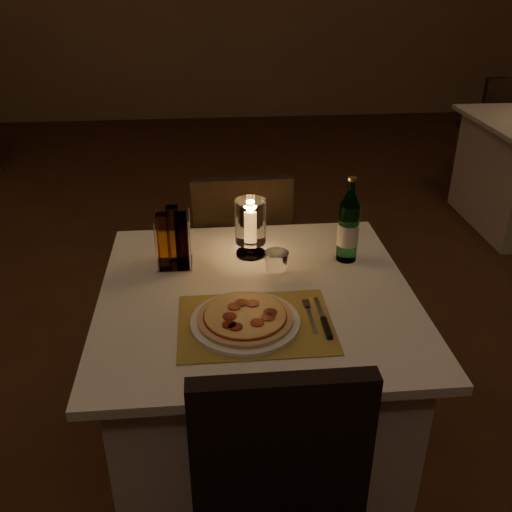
{
  "coord_description": "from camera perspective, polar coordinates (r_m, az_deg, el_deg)",
  "views": [
    {
      "loc": [
        0.03,
        -1.69,
        1.7
      ],
      "look_at": [
        0.17,
        -0.12,
        0.86
      ],
      "focal_mm": 40.0,
      "sensor_mm": 36.0,
      "label": 1
    }
  ],
  "objects": [
    {
      "name": "tumbler",
      "position": [
        1.91,
        2.05,
        -0.72
      ],
      "size": [
        0.08,
        0.08,
        0.08
      ],
      "primitive_type": null,
      "color": "white",
      "rests_on": "main_table"
    },
    {
      "name": "water_bottle",
      "position": [
        1.99,
        9.23,
        2.83
      ],
      "size": [
        0.07,
        0.07,
        0.31
      ],
      "color": "#5FB177",
      "rests_on": "main_table"
    },
    {
      "name": "chair_far",
      "position": [
        2.54,
        -1.44,
        1.1
      ],
      "size": [
        0.42,
        0.42,
        0.9
      ],
      "color": "black",
      "rests_on": "ground"
    },
    {
      "name": "neighbor_chair_rb",
      "position": [
        4.93,
        23.17,
        12.3
      ],
      "size": [
        0.42,
        0.42,
        0.9
      ],
      "color": "black",
      "rests_on": "ground"
    },
    {
      "name": "main_table",
      "position": [
        2.04,
        0.05,
        -12.4
      ],
      "size": [
        1.0,
        1.0,
        0.74
      ],
      "color": "silver",
      "rests_on": "ground"
    },
    {
      "name": "knife",
      "position": [
        1.68,
        6.91,
        -6.72
      ],
      "size": [
        0.02,
        0.22,
        0.01
      ],
      "color": "black",
      "rests_on": "placemat"
    },
    {
      "name": "plate",
      "position": [
        1.67,
        -1.09,
        -6.6
      ],
      "size": [
        0.32,
        0.32,
        0.01
      ],
      "primitive_type": "cylinder",
      "color": "white",
      "rests_on": "placemat"
    },
    {
      "name": "fork",
      "position": [
        1.72,
        5.35,
        -5.74
      ],
      "size": [
        0.02,
        0.18,
        0.0
      ],
      "color": "silver",
      "rests_on": "placemat"
    },
    {
      "name": "floor",
      "position": [
        2.4,
        -4.56,
        -17.43
      ],
      "size": [
        8.0,
        10.0,
        0.02
      ],
      "primitive_type": "cube",
      "color": "#4B2918",
      "rests_on": "ground"
    },
    {
      "name": "cruet_caddy",
      "position": [
        1.95,
        -8.29,
        1.51
      ],
      "size": [
        0.12,
        0.12,
        0.21
      ],
      "color": "white",
      "rests_on": "main_table"
    },
    {
      "name": "pizza",
      "position": [
        1.66,
        -1.09,
        -6.14
      ],
      "size": [
        0.28,
        0.28,
        0.02
      ],
      "color": "#D8B77F",
      "rests_on": "plate"
    },
    {
      "name": "hurricane_candle",
      "position": [
        2.0,
        -0.56,
        3.27
      ],
      "size": [
        0.11,
        0.11,
        0.21
      ],
      "color": "white",
      "rests_on": "main_table"
    },
    {
      "name": "placemat",
      "position": [
        1.67,
        -0.05,
        -6.8
      ],
      "size": [
        0.45,
        0.34,
        0.0
      ],
      "primitive_type": "cube",
      "color": "#A48938",
      "rests_on": "main_table"
    }
  ]
}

